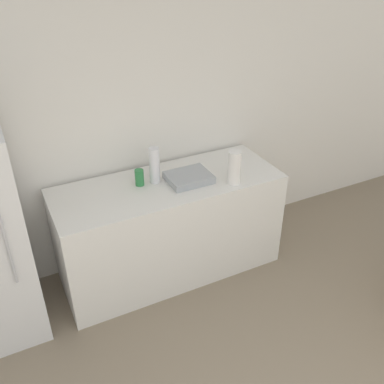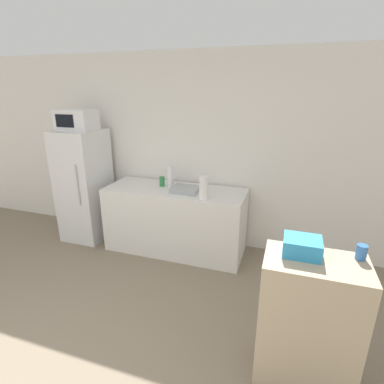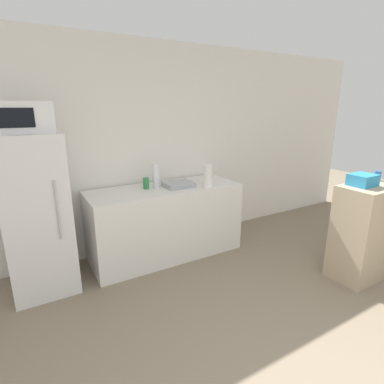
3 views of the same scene
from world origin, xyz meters
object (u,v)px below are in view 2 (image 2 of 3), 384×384
refrigerator (85,185)px  microwave (77,120)px  bottle_tall (170,177)px  paper_towel_roll (204,188)px  jar (361,252)px  basket (302,246)px  bottle_short (162,181)px

refrigerator → microwave: size_ratio=3.18×
bottle_tall → paper_towel_roll: bearing=-28.9°
refrigerator → bottle_tall: (1.32, 0.09, 0.23)m
bottle_tall → jar: (2.00, -1.50, 0.06)m
microwave → jar: 3.66m
bottle_tall → microwave: bearing=-176.1°
microwave → jar: microwave is taller
basket → refrigerator: bearing=153.5°
bottle_tall → basket: size_ratio=1.17×
microwave → bottle_tall: size_ratio=1.70×
microwave → paper_towel_roll: (1.87, -0.21, -0.71)m
microwave → paper_towel_roll: bearing=-6.5°
basket → paper_towel_roll: bearing=130.6°
bottle_tall → refrigerator: bearing=-176.2°
microwave → bottle_short: size_ratio=3.80×
microwave → jar: size_ratio=4.77×
paper_towel_roll → basket: bearing=-49.4°
refrigerator → paper_towel_roll: refrigerator is taller
bottle_tall → jar: bottle_tall is taller
bottle_tall → basket: (1.62, -1.56, 0.07)m
jar → bottle_tall: bearing=143.1°
bottle_tall → paper_towel_roll: bottle_tall is taller
paper_towel_roll → microwave: bearing=173.5°
refrigerator → microwave: microwave is taller
basket → paper_towel_roll: size_ratio=0.90×
bottle_short → jar: jar is taller
bottle_tall → basket: 2.25m
basket → jar: basket is taller
microwave → bottle_short: bearing=4.7°
bottle_short → microwave: bearing=-175.3°
bottle_tall → bottle_short: bottle_tall is taller
microwave → paper_towel_roll: 2.01m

